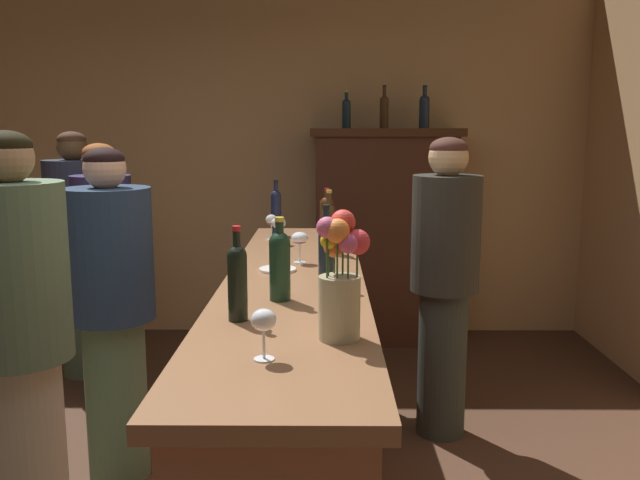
{
  "coord_description": "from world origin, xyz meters",
  "views": [
    {
      "loc": [
        0.65,
        -2.34,
        1.65
      ],
      "look_at": [
        0.63,
        0.76,
        1.13
      ],
      "focal_mm": 37.19,
      "sensor_mm": 36.0,
      "label": 1
    }
  ],
  "objects_px": {
    "cheese_plate": "(278,269)",
    "patron_in_navy": "(112,304)",
    "patron_near_entrance": "(78,245)",
    "bar_counter": "(295,392)",
    "patron_tall": "(21,347)",
    "display_cabinet": "(384,232)",
    "wine_glass_mid": "(264,322)",
    "flower_arrangement": "(340,278)",
    "display_bottle_midleft": "(384,110)",
    "wine_bottle_chardonnay": "(329,225)",
    "wine_bottle_pinot": "(280,262)",
    "display_bottle_left": "(346,112)",
    "display_bottle_center": "(424,109)",
    "wine_bottle_rose": "(237,279)",
    "wine_glass_spare": "(279,224)",
    "wine_bottle_malbec": "(276,210)",
    "bartender": "(445,275)",
    "wine_glass_rear": "(300,240)",
    "wine_bottle_merlot": "(327,217)",
    "wine_glass_front": "(271,221)",
    "patron_redhead": "(105,264)",
    "wine_bottle_syrah": "(326,248)"
  },
  "relations": [
    {
      "from": "patron_tall",
      "to": "patron_near_entrance",
      "type": "distance_m",
      "value": 2.19
    },
    {
      "from": "wine_bottle_malbec",
      "to": "display_bottle_center",
      "type": "relative_size",
      "value": 1.04
    },
    {
      "from": "wine_bottle_merlot",
      "to": "wine_bottle_rose",
      "type": "relative_size",
      "value": 0.95
    },
    {
      "from": "wine_bottle_chardonnay",
      "to": "wine_glass_mid",
      "type": "height_order",
      "value": "wine_bottle_chardonnay"
    },
    {
      "from": "wine_bottle_rose",
      "to": "wine_glass_spare",
      "type": "distance_m",
      "value": 1.46
    },
    {
      "from": "wine_bottle_merlot",
      "to": "patron_in_navy",
      "type": "relative_size",
      "value": 0.19
    },
    {
      "from": "wine_glass_mid",
      "to": "display_bottle_midleft",
      "type": "xyz_separation_m",
      "value": [
        0.61,
        3.33,
        0.66
      ]
    },
    {
      "from": "wine_bottle_syrah",
      "to": "display_bottle_midleft",
      "type": "distance_m",
      "value": 2.56
    },
    {
      "from": "display_bottle_center",
      "to": "patron_in_navy",
      "type": "xyz_separation_m",
      "value": [
        -1.73,
        -2.08,
        -0.95
      ]
    },
    {
      "from": "wine_bottle_pinot",
      "to": "display_bottle_left",
      "type": "xyz_separation_m",
      "value": [
        0.32,
        2.69,
        0.61
      ]
    },
    {
      "from": "flower_arrangement",
      "to": "display_bottle_midleft",
      "type": "height_order",
      "value": "display_bottle_midleft"
    },
    {
      "from": "wine_bottle_chardonnay",
      "to": "flower_arrangement",
      "type": "relative_size",
      "value": 0.83
    },
    {
      "from": "flower_arrangement",
      "to": "patron_near_entrance",
      "type": "bearing_deg",
      "value": 125.04
    },
    {
      "from": "patron_near_entrance",
      "to": "bar_counter",
      "type": "bearing_deg",
      "value": -5.17
    },
    {
      "from": "patron_tall",
      "to": "bartender",
      "type": "distance_m",
      "value": 2.09
    },
    {
      "from": "cheese_plate",
      "to": "bartender",
      "type": "relative_size",
      "value": 0.1
    },
    {
      "from": "display_bottle_midleft",
      "to": "bartender",
      "type": "height_order",
      "value": "display_bottle_midleft"
    },
    {
      "from": "wine_bottle_chardonnay",
      "to": "wine_bottle_pinot",
      "type": "distance_m",
      "value": 0.96
    },
    {
      "from": "bar_counter",
      "to": "patron_tall",
      "type": "xyz_separation_m",
      "value": [
        -0.93,
        -0.53,
        0.38
      ]
    },
    {
      "from": "wine_bottle_chardonnay",
      "to": "wine_glass_mid",
      "type": "distance_m",
      "value": 1.6
    },
    {
      "from": "bar_counter",
      "to": "patron_in_navy",
      "type": "distance_m",
      "value": 0.95
    },
    {
      "from": "wine_bottle_malbec",
      "to": "display_bottle_midleft",
      "type": "xyz_separation_m",
      "value": [
        0.73,
        1.16,
        0.61
      ]
    },
    {
      "from": "patron_redhead",
      "to": "bartender",
      "type": "bearing_deg",
      "value": 31.55
    },
    {
      "from": "display_bottle_center",
      "to": "patron_redhead",
      "type": "distance_m",
      "value": 2.56
    },
    {
      "from": "wine_bottle_pinot",
      "to": "patron_in_navy",
      "type": "height_order",
      "value": "patron_in_navy"
    },
    {
      "from": "wine_glass_mid",
      "to": "display_bottle_left",
      "type": "height_order",
      "value": "display_bottle_left"
    },
    {
      "from": "wine_glass_front",
      "to": "patron_in_navy",
      "type": "bearing_deg",
      "value": -133.0
    },
    {
      "from": "display_bottle_left",
      "to": "patron_redhead",
      "type": "relative_size",
      "value": 0.18
    },
    {
      "from": "display_cabinet",
      "to": "wine_glass_mid",
      "type": "bearing_deg",
      "value": -100.61
    },
    {
      "from": "patron_redhead",
      "to": "patron_in_navy",
      "type": "xyz_separation_m",
      "value": [
        0.32,
        -0.87,
        -0.01
      ]
    },
    {
      "from": "cheese_plate",
      "to": "display_cabinet",
      "type": "bearing_deg",
      "value": 72.99
    },
    {
      "from": "display_bottle_midleft",
      "to": "wine_bottle_rose",
      "type": "bearing_deg",
      "value": -103.81
    },
    {
      "from": "bar_counter",
      "to": "wine_glass_spare",
      "type": "distance_m",
      "value": 1.04
    },
    {
      "from": "patron_tall",
      "to": "bartender",
      "type": "xyz_separation_m",
      "value": [
        1.69,
        1.24,
        -0.02
      ]
    },
    {
      "from": "wine_glass_spare",
      "to": "patron_in_navy",
      "type": "bearing_deg",
      "value": -141.26
    },
    {
      "from": "wine_bottle_chardonnay",
      "to": "wine_glass_rear",
      "type": "xyz_separation_m",
      "value": [
        -0.14,
        -0.26,
        -0.03
      ]
    },
    {
      "from": "display_bottle_center",
      "to": "wine_glass_rear",
      "type": "bearing_deg",
      "value": -113.26
    },
    {
      "from": "bar_counter",
      "to": "display_bottle_left",
      "type": "height_order",
      "value": "display_bottle_left"
    },
    {
      "from": "wine_bottle_malbec",
      "to": "display_bottle_left",
      "type": "relative_size",
      "value": 1.17
    },
    {
      "from": "wine_bottle_pinot",
      "to": "flower_arrangement",
      "type": "bearing_deg",
      "value": -65.29
    },
    {
      "from": "cheese_plate",
      "to": "patron_tall",
      "type": "bearing_deg",
      "value": -141.51
    },
    {
      "from": "wine_glass_front",
      "to": "display_bottle_midleft",
      "type": "bearing_deg",
      "value": 61.03
    },
    {
      "from": "wine_bottle_merlot",
      "to": "patron_in_navy",
      "type": "bearing_deg",
      "value": -144.91
    },
    {
      "from": "wine_bottle_pinot",
      "to": "wine_bottle_syrah",
      "type": "bearing_deg",
      "value": 54.57
    },
    {
      "from": "wine_bottle_chardonnay",
      "to": "display_bottle_left",
      "type": "distance_m",
      "value": 1.85
    },
    {
      "from": "patron_in_navy",
      "to": "cheese_plate",
      "type": "bearing_deg",
      "value": 22.6
    },
    {
      "from": "wine_bottle_malbec",
      "to": "patron_tall",
      "type": "distance_m",
      "value": 1.88
    },
    {
      "from": "bar_counter",
      "to": "patron_tall",
      "type": "relative_size",
      "value": 1.72
    },
    {
      "from": "wine_glass_rear",
      "to": "wine_glass_spare",
      "type": "xyz_separation_m",
      "value": [
        -0.13,
        0.51,
        0.0
      ]
    },
    {
      "from": "cheese_plate",
      "to": "patron_in_navy",
      "type": "distance_m",
      "value": 0.81
    }
  ]
}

